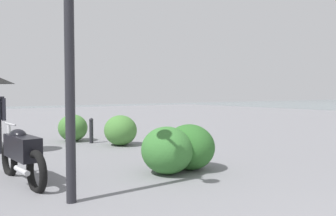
% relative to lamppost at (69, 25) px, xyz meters
% --- Properties ---
extents(lamppost, '(0.98, 0.28, 3.75)m').
position_rel_lamppost_xyz_m(lamppost, '(0.00, 0.00, 0.00)').
color(lamppost, '#232328').
rests_on(lamppost, ground).
extents(motorcycle, '(2.17, 0.43, 1.06)m').
position_rel_lamppost_xyz_m(motorcycle, '(1.60, 0.34, -2.02)').
color(motorcycle, black).
rests_on(motorcycle, ground).
extents(bollard_mid, '(0.13, 0.13, 0.79)m').
position_rel_lamppost_xyz_m(bollard_mid, '(5.19, -2.42, -2.11)').
color(bollard_mid, '#232328').
rests_on(bollard_mid, ground).
extents(shrub_low, '(1.09, 0.98, 0.93)m').
position_rel_lamppost_xyz_m(shrub_low, '(0.63, -2.68, -2.06)').
color(shrub_low, '#2D6628').
rests_on(shrub_low, ground).
extents(shrub_round, '(1.08, 0.97, 0.92)m').
position_rel_lamppost_xyz_m(shrub_round, '(0.60, -2.09, -2.06)').
color(shrub_round, '#387533').
rests_on(shrub_round, ground).
extents(shrub_wide, '(1.06, 0.96, 0.90)m').
position_rel_lamppost_xyz_m(shrub_wide, '(4.27, -2.97, -2.07)').
color(shrub_wide, '#477F38').
rests_on(shrub_wide, ground).
extents(shrub_tall, '(1.03, 0.92, 0.87)m').
position_rel_lamppost_xyz_m(shrub_tall, '(5.95, -2.09, -2.09)').
color(shrub_tall, '#477F38').
rests_on(shrub_tall, ground).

